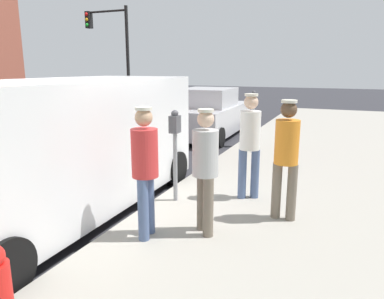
# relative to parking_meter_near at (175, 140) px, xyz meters

# --- Properties ---
(ground_plane) EXTENTS (80.00, 80.00, 0.00)m
(ground_plane) POSITION_rel_parking_meter_near_xyz_m (-1.35, -0.60, -1.18)
(ground_plane) COLOR #2D2D33
(sidewalk_slab) EXTENTS (5.00, 32.00, 0.15)m
(sidewalk_slab) POSITION_rel_parking_meter_near_xyz_m (2.15, -0.60, -1.11)
(sidewalk_slab) COLOR #9E998E
(sidewalk_slab) RESTS_ON ground
(parking_meter_near) EXTENTS (0.14, 0.18, 1.52)m
(parking_meter_near) POSITION_rel_parking_meter_near_xyz_m (0.00, 0.00, 0.00)
(parking_meter_near) COLOR gray
(parking_meter_near) RESTS_ON sidewalk_slab
(parking_meter_far) EXTENTS (0.14, 0.18, 1.52)m
(parking_meter_far) POSITION_rel_parking_meter_near_xyz_m (0.00, 5.35, 0.00)
(parking_meter_far) COLOR gray
(parking_meter_far) RESTS_ON sidewalk_slab
(pedestrian_in_orange) EXTENTS (0.36, 0.34, 1.75)m
(pedestrian_in_orange) POSITION_rel_parking_meter_near_xyz_m (1.78, -0.07, -0.03)
(pedestrian_in_orange) COLOR #726656
(pedestrian_in_orange) RESTS_ON sidewalk_slab
(pedestrian_in_red) EXTENTS (0.34, 0.36, 1.71)m
(pedestrian_in_red) POSITION_rel_parking_meter_near_xyz_m (0.22, -1.35, -0.05)
(pedestrian_in_red) COLOR #4C608C
(pedestrian_in_red) RESTS_ON sidewalk_slab
(pedestrian_in_white) EXTENTS (0.34, 0.34, 1.77)m
(pedestrian_in_white) POSITION_rel_parking_meter_near_xyz_m (1.09, 0.60, -0.01)
(pedestrian_in_white) COLOR #4C608C
(pedestrian_in_white) RESTS_ON sidewalk_slab
(pedestrian_in_gray) EXTENTS (0.34, 0.34, 1.67)m
(pedestrian_in_gray) POSITION_rel_parking_meter_near_xyz_m (0.89, -0.95, -0.07)
(pedestrian_in_gray) COLOR #726656
(pedestrian_in_gray) RESTS_ON sidewalk_slab
(parked_van) EXTENTS (2.15, 5.21, 2.15)m
(parked_van) POSITION_rel_parking_meter_near_xyz_m (-1.50, -0.85, -0.03)
(parked_van) COLOR white
(parked_van) RESTS_ON ground
(parked_sedan_ahead) EXTENTS (2.05, 4.45, 1.65)m
(parked_sedan_ahead) POSITION_rel_parking_meter_near_xyz_m (-1.79, 6.44, -0.43)
(parked_sedan_ahead) COLOR #BCBCC1
(parked_sedan_ahead) RESTS_ON ground
(traffic_light_corner) EXTENTS (2.48, 0.42, 5.20)m
(traffic_light_corner) POSITION_rel_parking_meter_near_xyz_m (-8.38, 10.41, 2.34)
(traffic_light_corner) COLOR black
(traffic_light_corner) RESTS_ON ground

